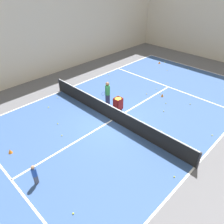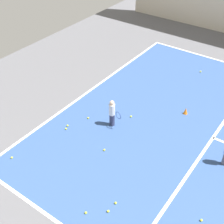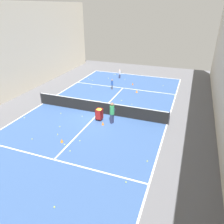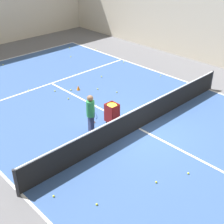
% 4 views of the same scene
% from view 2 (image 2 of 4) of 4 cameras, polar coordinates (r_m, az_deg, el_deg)
% --- Properties ---
extents(line_baseline_near, '(11.24, 0.10, 0.00)m').
position_cam_2_polar(line_baseline_near, '(13.46, -3.50, 4.32)').
color(line_baseline_near, white).
rests_on(line_baseline_near, ground).
extents(line_service_near, '(11.24, 0.10, 0.00)m').
position_cam_2_polar(line_service_near, '(11.51, 18.00, -4.49)').
color(line_service_near, white).
rests_on(line_service_near, ground).
extents(player_near_baseline, '(0.27, 0.57, 1.09)m').
position_cam_2_polar(player_near_baseline, '(11.09, 0.06, 0.07)').
color(player_near_baseline, '#2D3351').
rests_on(player_near_baseline, ground).
extents(training_cone_0, '(0.16, 0.16, 0.25)m').
position_cam_2_polar(training_cone_0, '(12.26, 13.33, 0.19)').
color(training_cone_0, orange).
rests_on(training_cone_0, ground).
extents(tennis_ball_0, '(0.07, 0.07, 0.07)m').
position_cam_2_polar(tennis_ball_0, '(11.83, 3.49, -0.81)').
color(tennis_ball_0, yellow).
rests_on(tennis_ball_0, ground).
extents(tennis_ball_4, '(0.07, 0.07, 0.07)m').
position_cam_2_polar(tennis_ball_4, '(8.93, -0.70, -17.69)').
color(tennis_ball_4, yellow).
rests_on(tennis_ball_4, ground).
extents(tennis_ball_13, '(0.07, 0.07, 0.07)m').
position_cam_2_polar(tennis_ball_13, '(11.51, -8.13, -2.47)').
color(tennis_ball_13, yellow).
rests_on(tennis_ball_13, ground).
extents(tennis_ball_15, '(0.07, 0.07, 0.07)m').
position_cam_2_polar(tennis_ball_15, '(8.93, -4.81, -17.88)').
color(tennis_ball_15, yellow).
rests_on(tennis_ball_15, ground).
extents(tennis_ball_18, '(0.07, 0.07, 0.07)m').
position_cam_2_polar(tennis_ball_18, '(10.46, -1.42, -6.95)').
color(tennis_ball_18, yellow).
rests_on(tennis_ball_18, ground).
extents(tennis_ball_23, '(0.07, 0.07, 0.07)m').
position_cam_2_polar(tennis_ball_23, '(11.77, -4.38, -1.09)').
color(tennis_ball_23, yellow).
rests_on(tennis_ball_23, ground).
extents(tennis_ball_24, '(0.07, 0.07, 0.07)m').
position_cam_2_polar(tennis_ball_24, '(11.38, -8.40, -3.04)').
color(tennis_ball_24, yellow).
rests_on(tennis_ball_24, ground).
extents(tennis_ball_27, '(0.07, 0.07, 0.07)m').
position_cam_2_polar(tennis_ball_27, '(10.72, -17.86, -7.94)').
color(tennis_ball_27, yellow).
rests_on(tennis_ball_27, ground).
extents(tennis_ball_29, '(0.07, 0.07, 0.07)m').
position_cam_2_polar(tennis_ball_29, '(9.08, 0.66, -16.29)').
color(tennis_ball_29, yellow).
rests_on(tennis_ball_29, ground).
extents(tennis_ball_32, '(0.07, 0.07, 0.07)m').
position_cam_2_polar(tennis_ball_32, '(9.09, 16.03, -18.49)').
color(tennis_ball_32, yellow).
rests_on(tennis_ball_32, ground).
extents(tennis_ball_36, '(0.07, 0.07, 0.07)m').
position_cam_2_polar(tennis_ball_36, '(15.17, 15.89, 7.13)').
color(tennis_ball_36, yellow).
rests_on(tennis_ball_36, ground).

